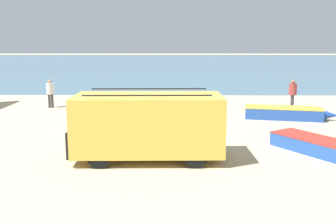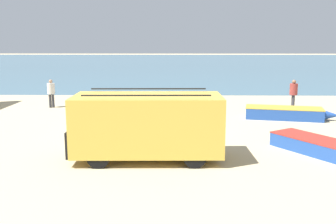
% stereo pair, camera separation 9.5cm
% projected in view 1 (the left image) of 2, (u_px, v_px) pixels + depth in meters
% --- Properties ---
extents(ground_plane, '(200.00, 200.00, 0.00)m').
position_uv_depth(ground_plane, '(154.00, 133.00, 17.32)').
color(ground_plane, tan).
extents(sea_water, '(120.00, 80.00, 0.01)m').
position_uv_depth(sea_water, '(168.00, 63.00, 68.45)').
color(sea_water, '#477084').
rests_on(sea_water, ground_plane).
extents(parked_van, '(5.14, 2.31, 2.37)m').
position_uv_depth(parked_van, '(147.00, 124.00, 13.39)').
color(parked_van, gold).
rests_on(parked_van, ground_plane).
extents(fishing_rowboat_0, '(4.81, 2.13, 0.60)m').
position_uv_depth(fishing_rowboat_0, '(286.00, 113.00, 20.48)').
color(fishing_rowboat_0, '#234CA3').
rests_on(fishing_rowboat_0, ground_plane).
extents(fishing_rowboat_2, '(5.22, 2.98, 0.61)m').
position_uv_depth(fishing_rowboat_2, '(134.00, 109.00, 21.58)').
color(fishing_rowboat_2, '#234CA3').
rests_on(fishing_rowboat_2, ground_plane).
extents(fishing_rowboat_3, '(3.63, 4.86, 0.54)m').
position_uv_depth(fishing_rowboat_3, '(332.00, 150.00, 13.80)').
color(fishing_rowboat_3, '#234CA3').
rests_on(fishing_rowboat_3, ground_plane).
extents(fisherman_0, '(0.46, 0.46, 1.74)m').
position_uv_depth(fisherman_0, '(293.00, 91.00, 23.31)').
color(fisherman_0, '#38383D').
rests_on(fisherman_0, ground_plane).
extents(fisherman_1, '(0.45, 0.45, 1.71)m').
position_uv_depth(fisherman_1, '(50.00, 91.00, 23.70)').
color(fisherman_1, '#38383D').
rests_on(fisherman_1, ground_plane).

